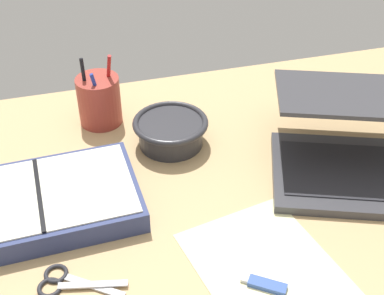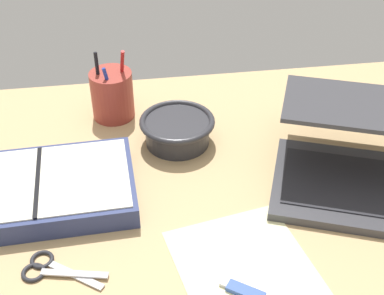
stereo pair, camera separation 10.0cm
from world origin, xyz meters
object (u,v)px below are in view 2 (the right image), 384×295
Objects in this scene: laptop at (361,159)px; scissors at (48,268)px; pen_cup at (112,94)px; planner at (40,190)px; bowl at (177,129)px.

laptop reaches higher than scissors.
pen_cup is 0.46× the size of planner.
planner is (-14.29, -26.33, -3.28)cm from pen_cup.
laptop is 3.00× the size of scissors.
bowl is 40.20cm from scissors.
scissors is (-12.01, -43.67, -5.17)cm from pen_cup.
laptop is 54.60cm from pen_cup.
pen_cup is at bearing 98.95° from scissors.
planner is at bearing -152.84° from bowl.
planner is 17.59cm from scissors.
pen_cup reaches higher than bowl.
bowl reaches higher than planner.
scissors is (2.27, -17.34, -1.89)cm from planner.
pen_cup reaches higher than scissors.
bowl is (-32.69, 17.56, -1.98)cm from laptop.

